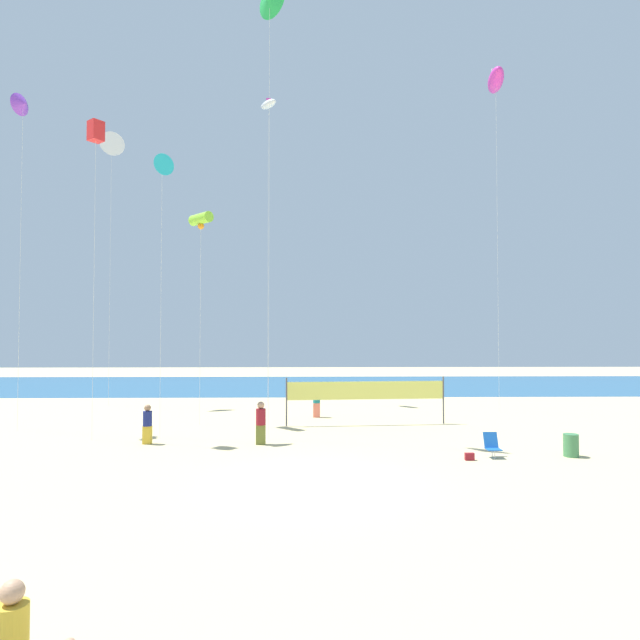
{
  "coord_description": "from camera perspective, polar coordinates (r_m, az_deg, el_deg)",
  "views": [
    {
      "loc": [
        -0.16,
        -16.11,
        4.45
      ],
      "look_at": [
        0.42,
        11.3,
        5.3
      ],
      "focal_mm": 29.68,
      "sensor_mm": 36.0,
      "label": 1
    }
  ],
  "objects": [
    {
      "name": "ground_plane",
      "position": [
        16.72,
        -0.65,
        -17.22
      ],
      "size": [
        120.0,
        120.0,
        0.0
      ],
      "primitive_type": "plane",
      "color": "#D1BC89"
    },
    {
      "name": "ocean_band",
      "position": [
        48.78,
        -1.03,
        -7.01
      ],
      "size": [
        120.0,
        20.0,
        0.01
      ],
      "primitive_type": "cube",
      "color": "#28608C",
      "rests_on": "ground"
    },
    {
      "name": "beachgoer_navy_shirt",
      "position": [
        23.41,
        -18.11,
        -10.5
      ],
      "size": [
        0.37,
        0.37,
        1.62
      ],
      "rotation": [
        0.0,
        0.0,
        3.06
      ],
      "color": "gold",
      "rests_on": "ground"
    },
    {
      "name": "beachgoer_maroon_shirt",
      "position": [
        22.32,
        -6.41,
        -10.82
      ],
      "size": [
        0.4,
        0.4,
        1.76
      ],
      "rotation": [
        0.0,
        0.0,
        3.9
      ],
      "color": "olive",
      "rests_on": "ground"
    },
    {
      "name": "beachgoer_teal_shirt",
      "position": [
        29.42,
        -0.37,
        -8.67
      ],
      "size": [
        0.39,
        0.39,
        1.72
      ],
      "rotation": [
        0.0,
        0.0,
        5.43
      ],
      "color": "#EA7260",
      "rests_on": "ground"
    },
    {
      "name": "folding_beach_chair",
      "position": [
        21.0,
        18.05,
        -12.63
      ],
      "size": [
        0.52,
        0.65,
        0.89
      ],
      "rotation": [
        0.0,
        0.0,
        -0.07
      ],
      "color": "#1959B2",
      "rests_on": "ground"
    },
    {
      "name": "trash_barrel",
      "position": [
        22.16,
        25.44,
        -12.1
      ],
      "size": [
        0.54,
        0.54,
        0.83
      ],
      "primitive_type": "cylinder",
      "color": "#3F7F4C",
      "rests_on": "ground"
    },
    {
      "name": "volleyball_net",
      "position": [
        26.95,
        4.99,
        -7.77
      ],
      "size": [
        8.07,
        0.68,
        2.4
      ],
      "color": "#4C4C51",
      "rests_on": "ground"
    },
    {
      "name": "beach_handbag",
      "position": [
        20.33,
        15.82,
        -13.99
      ],
      "size": [
        0.33,
        0.16,
        0.26
      ],
      "primitive_type": "cube",
      "color": "maroon",
      "rests_on": "ground"
    },
    {
      "name": "kite_violet_delta",
      "position": [
        30.88,
        -29.38,
        19.57
      ],
      "size": [
        0.74,
        1.14,
        16.15
      ],
      "color": "silver",
      "rests_on": "ground"
    },
    {
      "name": "kite_white_delta",
      "position": [
        38.75,
        -21.56,
        17.15
      ],
      "size": [
        1.59,
        1.21,
        17.74
      ],
      "color": "silver",
      "rests_on": "ground"
    },
    {
      "name": "kite_white_inflatable",
      "position": [
        39.45,
        -5.58,
        22.06
      ],
      "size": [
        1.42,
        1.51,
        20.88
      ],
      "color": "silver",
      "rests_on": "ground"
    },
    {
      "name": "kite_red_box",
      "position": [
        26.36,
        -23.02,
        18.13
      ],
      "size": [
        0.77,
        0.77,
        13.85
      ],
      "color": "silver",
      "rests_on": "ground"
    },
    {
      "name": "kite_cyan_delta",
      "position": [
        25.52,
        -16.66,
        15.62
      ],
      "size": [
        0.96,
        0.9,
        12.57
      ],
      "color": "silver",
      "rests_on": "ground"
    },
    {
      "name": "kite_magenta_inflatable",
      "position": [
        36.4,
        18.43,
        23.31
      ],
      "size": [
        1.41,
        2.74,
        20.54
      ],
      "color": "silver",
      "rests_on": "ground"
    },
    {
      "name": "kite_green_delta",
      "position": [
        27.44,
        -5.45,
        31.14
      ],
      "size": [
        1.42,
        1.33,
        20.22
      ],
      "color": "silver",
      "rests_on": "ground"
    },
    {
      "name": "kite_lime_tube",
      "position": [
        28.14,
        -12.72,
        10.52
      ],
      "size": [
        1.42,
        1.42,
        10.75
      ],
      "color": "silver",
      "rests_on": "ground"
    }
  ]
}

